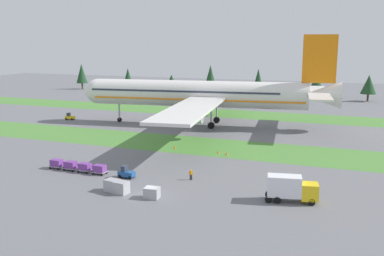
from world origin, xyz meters
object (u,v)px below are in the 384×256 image
Objects in this scene: uld_container_0 at (112,185)px; baggage_tug at (126,173)px; airliner at (205,94)px; taxiway_marker_1 at (218,152)px; cargo_dolly_third at (71,165)px; cargo_dolly_fourth at (57,163)px; uld_container_1 at (119,186)px; pushback_tractor at (70,117)px; uld_container_3 at (121,188)px; taxiway_marker_2 at (175,147)px; catering_truck at (291,188)px; cargo_dolly_second at (85,167)px; ground_crew_marshaller at (191,174)px; cargo_dolly_lead at (100,169)px; uld_container_2 at (152,193)px; taxiway_marker_0 at (227,153)px.

baggage_tug is at bearing 101.40° from uld_container_0.
airliner is 171.53× the size of taxiway_marker_1.
cargo_dolly_fourth is at bearing -90.00° from cargo_dolly_third.
airliner reaches higher than uld_container_1.
airliner is 41.00× the size of uld_container_0.
uld_container_3 is (44.58, -48.33, 0.06)m from pushback_tractor.
taxiway_marker_2 is (-1.81, 27.03, -0.56)m from uld_container_0.
uld_container_0 reaches higher than uld_container_3.
catering_truck is (36.81, -1.66, 1.03)m from cargo_dolly_third.
pushback_tractor reaches higher than uld_container_1.
airliner is 130.81× the size of taxiway_marker_2.
pushback_tractor is 65.75m from uld_container_3.
pushback_tractor is at bearing -139.22° from cargo_dolly_second.
taxiway_marker_1 is at bearing -163.53° from airliner.
uld_container_0 reaches higher than taxiway_marker_1.
cargo_dolly_second is 1.12× the size of uld_container_0.
airliner is at bearing 114.33° from taxiway_marker_1.
ground_crew_marshaller is at bearing 97.33° from cargo_dolly_fourth.
airliner is at bearing 90.00° from pushback_tractor.
cargo_dolly_lead is 14.68m from uld_container_2.
airliner reaches higher than cargo_dolly_lead.
uld_container_2 is (15.82, -7.07, -0.16)m from cargo_dolly_second.
cargo_dolly_lead is at bearing 33.55° from pushback_tractor.
airliner is 47.82m from cargo_dolly_third.
uld_container_0 is (14.99, -6.69, -0.05)m from cargo_dolly_fourth.
cargo_dolly_second is at bearing 166.33° from airliner.
airliner is 29.78× the size of pushback_tractor.
cargo_dolly_lead is at bearing 90.00° from cargo_dolly_second.
taxiway_marker_0 reaches higher than taxiway_marker_2.
taxiway_marker_0 is (8.55, 25.74, -0.48)m from uld_container_1.
uld_container_3 is at bearing -87.89° from catering_truck.
uld_container_3 is at bearing 64.70° from cargo_dolly_third.
catering_truck is 25.24m from uld_container_0.
pushback_tractor reaches higher than taxiway_marker_2.
baggage_tug is at bearing 139.11° from uld_container_2.
cargo_dolly_lead is at bearing 139.44° from uld_container_3.
uld_container_3 is at bearing 25.58° from baggage_tug.
uld_container_0 is at bearing -110.21° from taxiway_marker_0.
uld_container_3 is 27.66m from taxiway_marker_2.
ground_crew_marshaller is at bearing 101.52° from cargo_dolly_lead.
pushback_tractor is 1.38× the size of uld_container_2.
airliner reaches higher than ground_crew_marshaller.
airliner reaches higher than taxiway_marker_1.
airliner is 41.00× the size of uld_container_2.
cargo_dolly_third is 13.78m from uld_container_0.
cargo_dolly_fourth is at bearing 26.21° from pushback_tractor.
catering_truck is at bearing 49.69° from pushback_tractor.
uld_container_0 is at bearing 175.36° from uld_container_2.
uld_container_3 reaches higher than taxiway_marker_0.
catering_truck is (25.99, -1.35, 1.14)m from baggage_tug.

